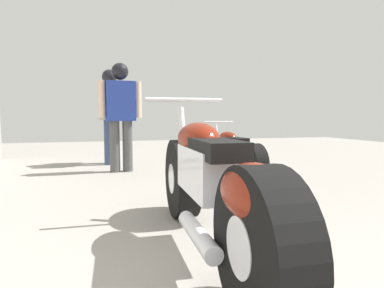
{
  "coord_description": "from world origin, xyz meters",
  "views": [
    {
      "loc": [
        -0.94,
        0.14,
        0.87
      ],
      "look_at": [
        0.03,
        3.58,
        0.58
      ],
      "focal_mm": 30.16,
      "sensor_mm": 36.0,
      "label": 1
    }
  ],
  "objects_px": {
    "mechanic_with_helmet": "(110,108)",
    "motorcycle_maroon_cruiser": "(209,186)",
    "mechanic_in_blue": "(121,107)",
    "motorcycle_black_naked": "(234,153)"
  },
  "relations": [
    {
      "from": "mechanic_with_helmet",
      "to": "motorcycle_maroon_cruiser",
      "type": "bearing_deg",
      "value": -83.61
    },
    {
      "from": "mechanic_with_helmet",
      "to": "mechanic_in_blue",
      "type": "bearing_deg",
      "value": -81.71
    },
    {
      "from": "motorcycle_maroon_cruiser",
      "to": "mechanic_with_helmet",
      "type": "xyz_separation_m",
      "value": [
        -0.49,
        4.33,
        0.61
      ]
    },
    {
      "from": "motorcycle_black_naked",
      "to": "mechanic_in_blue",
      "type": "distance_m",
      "value": 1.94
    },
    {
      "from": "motorcycle_maroon_cruiser",
      "to": "motorcycle_black_naked",
      "type": "xyz_separation_m",
      "value": [
        1.24,
        2.52,
        -0.1
      ]
    },
    {
      "from": "mechanic_in_blue",
      "to": "motorcycle_black_naked",
      "type": "bearing_deg",
      "value": -28.52
    },
    {
      "from": "motorcycle_maroon_cruiser",
      "to": "mechanic_with_helmet",
      "type": "distance_m",
      "value": 4.4
    },
    {
      "from": "motorcycle_maroon_cruiser",
      "to": "mechanic_in_blue",
      "type": "relative_size",
      "value": 1.28
    },
    {
      "from": "motorcycle_maroon_cruiser",
      "to": "motorcycle_black_naked",
      "type": "distance_m",
      "value": 2.81
    },
    {
      "from": "motorcycle_maroon_cruiser",
      "to": "motorcycle_black_naked",
      "type": "height_order",
      "value": "motorcycle_maroon_cruiser"
    }
  ]
}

